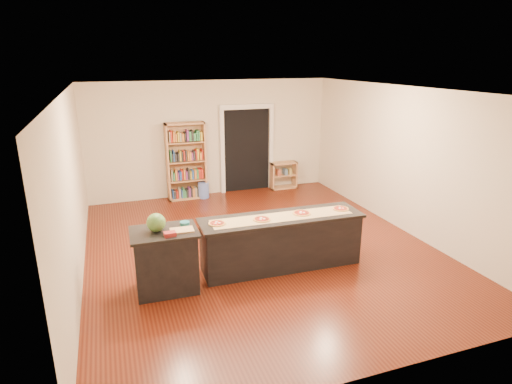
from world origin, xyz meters
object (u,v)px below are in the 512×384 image
object	(u,v)px
waste_bin	(204,190)
kitchen_island	(281,241)
side_counter	(166,260)
low_shelf	(283,175)
bookshelf	(186,161)
watermelon	(156,223)

from	to	relation	value
waste_bin	kitchen_island	bearing A→B (deg)	-84.22
side_counter	low_shelf	distance (m)	5.59
side_counter	waste_bin	distance (m)	4.39
side_counter	bookshelf	xyz separation A→B (m)	(1.10, 4.22, 0.45)
low_shelf	waste_bin	xyz separation A→B (m)	(-2.17, -0.10, -0.15)
side_counter	low_shelf	world-z (taller)	side_counter
bookshelf	low_shelf	size ratio (longest dim) A/B	2.66
kitchen_island	waste_bin	bearing A→B (deg)	97.18
kitchen_island	low_shelf	world-z (taller)	kitchen_island
bookshelf	low_shelf	bearing A→B (deg)	0.34
kitchen_island	side_counter	distance (m)	1.89
kitchen_island	bookshelf	bearing A→B (deg)	102.22
kitchen_island	waste_bin	distance (m)	4.02
bookshelf	kitchen_island	bearing A→B (deg)	-79.18
bookshelf	low_shelf	distance (m)	2.61
kitchen_island	bookshelf	distance (m)	4.18
side_counter	watermelon	xyz separation A→B (m)	(-0.10, 0.01, 0.60)
watermelon	kitchen_island	bearing A→B (deg)	3.69
bookshelf	watermelon	world-z (taller)	bookshelf
low_shelf	waste_bin	world-z (taller)	low_shelf
watermelon	side_counter	bearing A→B (deg)	-5.82
low_shelf	watermelon	distance (m)	5.69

